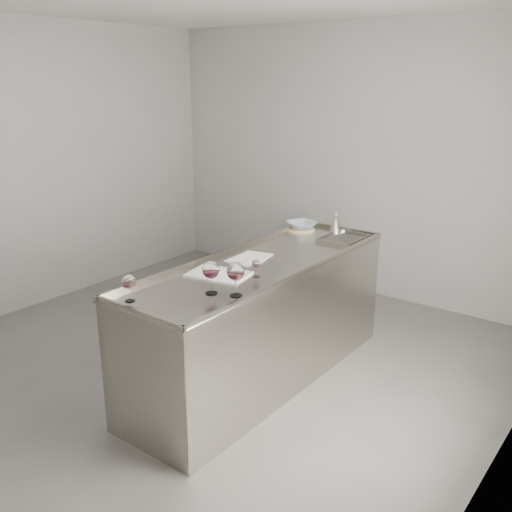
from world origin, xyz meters
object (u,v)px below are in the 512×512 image
Objects in this scene: notebook at (219,274)px; wine_funnel at (335,226)px; counter at (261,321)px; wine_glass_small at (256,264)px; wine_glass_middle at (211,270)px; ceramic_bowl at (301,225)px; wine_glass_left at (129,282)px; wine_glass_right at (236,272)px.

notebook is 1.47m from wine_funnel.
wine_glass_small reaches higher than counter.
wine_glass_middle is at bearing -67.97° from notebook.
wine_glass_middle is at bearing -86.41° from wine_funnel.
ceramic_bowl is (-0.20, 1.35, 0.04)m from notebook.
wine_glass_small is at bearing 85.72° from wine_glass_middle.
notebook is at bearing 80.53° from wine_glass_left.
wine_glass_left reaches higher than ceramic_bowl.
wine_glass_middle reaches higher than wine_funnel.
wine_glass_middle is at bearing -94.28° from wine_glass_small.
counter is 11.08× the size of wine_glass_middle.
counter is 0.62m from notebook.
ceramic_bowl is 0.30m from wine_funnel.
notebook is at bearing 123.59° from wine_glass_middle.
wine_glass_middle is (0.12, -0.68, 0.62)m from counter.
notebook is (-0.20, 0.29, -0.15)m from wine_glass_middle.
wine_glass_middle is 0.38m from notebook.
notebook is at bearing -93.31° from wine_funnel.
wine_glass_small is (0.03, 0.43, -0.07)m from wine_glass_middle.
wine_glass_left is 0.71× the size of ceramic_bowl.
ceramic_bowl is at bearing 103.37° from wine_glass_middle.
wine_glass_right is at bearing -66.85° from counter.
notebook is at bearing -81.75° from ceramic_bowl.
notebook is (-0.23, -0.13, -0.08)m from wine_glass_small.
wine_glass_small is at bearing -59.94° from counter.
wine_glass_right reaches higher than wine_glass_small.
wine_glass_left is 0.79× the size of wine_glass_middle.
counter is 10.92× the size of wine_glass_right.
wine_funnel is (0.20, 2.16, -0.06)m from wine_glass_left.
wine_glass_small is 1.34m from wine_funnel.
wine_glass_left is at bearing -112.57° from wine_glass_small.
notebook is (0.12, 0.69, -0.12)m from wine_glass_left.
wine_glass_middle reaches higher than wine_glass_small.
counter is at bearing 79.79° from wine_glass_left.
notebook is at bearing 146.12° from wine_glass_right.
wine_glass_right is 1.14× the size of wine_funnel.
wine_glass_small is (-0.12, 0.36, -0.07)m from wine_glass_right.
wine_glass_small is 0.64× the size of wine_funnel.
wine_glass_right is at bearing -72.22° from wine_glass_small.
wine_glass_small is at bearing 67.43° from wine_glass_left.
wine_glass_right is 0.91× the size of ceramic_bowl.
wine_glass_middle is 0.43m from wine_glass_small.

